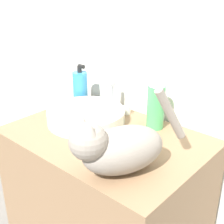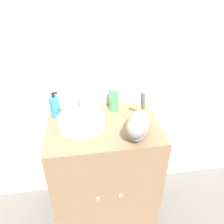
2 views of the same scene
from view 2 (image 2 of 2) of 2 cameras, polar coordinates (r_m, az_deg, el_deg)
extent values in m
cube|color=silver|center=(1.52, -4.00, 15.36)|extent=(6.00, 0.05, 2.50)
cube|color=#8C6B4C|center=(1.70, -1.93, -15.40)|extent=(0.73, 0.51, 0.86)
sphere|color=silver|center=(1.50, -3.59, -21.72)|extent=(0.02, 0.02, 0.02)
sphere|color=silver|center=(1.51, 2.31, -21.05)|extent=(0.02, 0.02, 0.02)
cylinder|color=white|center=(1.43, -8.00, -2.33)|extent=(0.31, 0.31, 0.05)
cylinder|color=silver|center=(1.55, -8.34, 2.30)|extent=(0.02, 0.02, 0.13)
cylinder|color=silver|center=(1.49, -8.48, 3.80)|extent=(0.02, 0.07, 0.02)
cylinder|color=white|center=(1.58, -10.85, 0.64)|extent=(0.03, 0.03, 0.03)
cylinder|color=white|center=(1.58, -5.57, 1.08)|extent=(0.03, 0.03, 0.03)
ellipsoid|color=gray|center=(1.30, 6.91, -3.46)|extent=(0.23, 0.29, 0.14)
sphere|color=gray|center=(1.18, 6.28, -4.30)|extent=(0.14, 0.14, 0.11)
cone|color=gray|center=(1.16, 4.93, -2.33)|extent=(0.05, 0.05, 0.04)
cone|color=gray|center=(1.15, 7.89, -2.74)|extent=(0.05, 0.05, 0.04)
cylinder|color=gray|center=(1.39, 8.12, 3.11)|extent=(0.07, 0.12, 0.18)
cylinder|color=#338CCC|center=(1.52, -14.71, 1.33)|extent=(0.07, 0.07, 0.15)
cylinder|color=black|center=(1.48, -15.17, 4.28)|extent=(0.02, 0.02, 0.03)
cylinder|color=black|center=(1.47, -14.71, 4.85)|extent=(0.03, 0.02, 0.02)
cylinder|color=#4CB266|center=(1.53, 0.52, 3.20)|extent=(0.07, 0.07, 0.17)
cone|color=white|center=(1.49, 0.54, 6.72)|extent=(0.06, 0.06, 0.04)
camera|label=1|loc=(0.95, 52.12, 2.48)|focal=50.00mm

